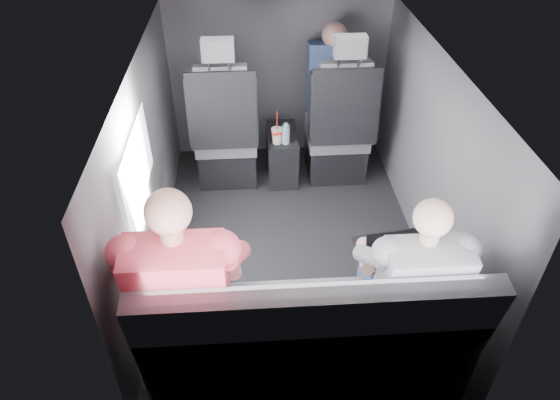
{
  "coord_description": "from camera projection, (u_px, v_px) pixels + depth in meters",
  "views": [
    {
      "loc": [
        -0.25,
        -2.63,
        2.44
      ],
      "look_at": [
        -0.08,
        -0.05,
        0.44
      ],
      "focal_mm": 32.0,
      "sensor_mm": 36.0,
      "label": 1
    }
  ],
  "objects": [
    {
      "name": "ceiling",
      "position": [
        293.0,
        64.0,
        2.75
      ],
      "size": [
        2.6,
        2.6,
        0.0
      ],
      "primitive_type": "plane",
      "rotation": [
        3.14,
        0.0,
        0.0
      ],
      "color": "#B2B2AD",
      "rests_on": "panel_back"
    },
    {
      "name": "seatbelt",
      "position": [
        345.0,
        98.0,
        3.64
      ],
      "size": [
        0.35,
        0.11,
        0.59
      ],
      "primitive_type": "cube",
      "rotation": [
        -0.14,
        0.49,
        0.0
      ],
      "color": "black",
      "rests_on": "front_seat_right"
    },
    {
      "name": "panel_back",
      "position": [
        317.0,
        333.0,
        2.14
      ],
      "size": [
        1.8,
        0.02,
        1.35
      ],
      "primitive_type": "cube",
      "color": "#56565B",
      "rests_on": "floor"
    },
    {
      "name": "center_console",
      "position": [
        282.0,
        154.0,
        4.15
      ],
      "size": [
        0.24,
        0.48,
        0.41
      ],
      "color": "black",
      "rests_on": "floor"
    },
    {
      "name": "front_seat_left",
      "position": [
        226.0,
        138.0,
        3.97
      ],
      "size": [
        0.52,
        0.58,
        1.26
      ],
      "color": "black",
      "rests_on": "floor"
    },
    {
      "name": "panel_left",
      "position": [
        148.0,
        171.0,
        3.12
      ],
      "size": [
        0.02,
        2.6,
        1.35
      ],
      "primitive_type": "cube",
      "color": "#56565B",
      "rests_on": "floor"
    },
    {
      "name": "side_window",
      "position": [
        138.0,
        168.0,
        2.75
      ],
      "size": [
        0.02,
        0.75,
        0.42
      ],
      "primitive_type": "cube",
      "color": "white",
      "rests_on": "panel_left"
    },
    {
      "name": "laptop_white",
      "position": [
        183.0,
        266.0,
        2.51
      ],
      "size": [
        0.37,
        0.35,
        0.27
      ],
      "color": "silver",
      "rests_on": "passenger_rear_left"
    },
    {
      "name": "passenger_rear_right",
      "position": [
        408.0,
        280.0,
        2.47
      ],
      "size": [
        0.48,
        0.6,
        1.19
      ],
      "color": "navy",
      "rests_on": "rear_bench"
    },
    {
      "name": "panel_right",
      "position": [
        431.0,
        160.0,
        3.21
      ],
      "size": [
        0.02,
        2.6,
        1.35
      ],
      "primitive_type": "cube",
      "color": "#56565B",
      "rests_on": "floor"
    },
    {
      "name": "panel_front",
      "position": [
        279.0,
        80.0,
        4.19
      ],
      "size": [
        1.8,
        0.02,
        1.35
      ],
      "primitive_type": "cube",
      "color": "#56565B",
      "rests_on": "floor"
    },
    {
      "name": "passenger_rear_left",
      "position": [
        186.0,
        286.0,
        2.38
      ],
      "size": [
        0.54,
        0.66,
        1.29
      ],
      "color": "#36363C",
      "rests_on": "rear_bench"
    },
    {
      "name": "floor",
      "position": [
        290.0,
        244.0,
        3.58
      ],
      "size": [
        2.6,
        2.6,
        0.0
      ],
      "primitive_type": "plane",
      "color": "black",
      "rests_on": "ground"
    },
    {
      "name": "passenger_front_right",
      "position": [
        332.0,
        80.0,
        4.01
      ],
      "size": [
        0.39,
        0.39,
        0.78
      ],
      "color": "navy",
      "rests_on": "front_seat_right"
    },
    {
      "name": "front_seat_right",
      "position": [
        338.0,
        134.0,
        4.02
      ],
      "size": [
        0.52,
        0.58,
        1.26
      ],
      "color": "black",
      "rests_on": "floor"
    },
    {
      "name": "soda_cup",
      "position": [
        277.0,
        135.0,
        3.87
      ],
      "size": [
        0.09,
        0.09,
        0.28
      ],
      "color": "white",
      "rests_on": "center_console"
    },
    {
      "name": "rear_bench",
      "position": [
        308.0,
        340.0,
        2.55
      ],
      "size": [
        1.6,
        0.57,
        0.92
      ],
      "color": "slate",
      "rests_on": "floor"
    },
    {
      "name": "laptop_black",
      "position": [
        392.0,
        249.0,
        2.62
      ],
      "size": [
        0.36,
        0.34,
        0.24
      ],
      "color": "black",
      "rests_on": "passenger_rear_right"
    },
    {
      "name": "water_bottle",
      "position": [
        286.0,
        134.0,
        3.86
      ],
      "size": [
        0.06,
        0.06,
        0.17
      ],
      "color": "#B2DAF1",
      "rests_on": "center_console"
    }
  ]
}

